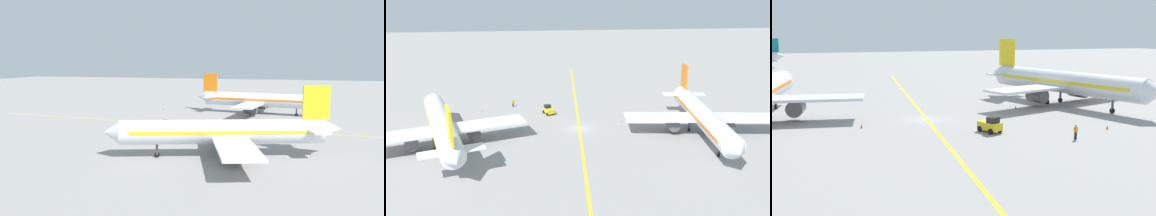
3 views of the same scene
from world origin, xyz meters
The scene contains 8 objects.
ground_plane centered at (0.00, 0.00, 0.00)m, with size 400.00×400.00×0.00m, color gray.
apron_yellow_centreline centered at (0.00, 0.00, 0.00)m, with size 0.40×120.00×0.01m, color yellow.
airplane_adjacent_stand centered at (24.23, 5.51, 3.71)m, with size 28.25×34.71×10.60m.
baggage_tug_white centered at (5.42, -10.05, 0.90)m, with size 2.60×3.34×2.11m.
ground_crew_worker centered at (13.23, -16.40, 0.91)m, with size 0.57×0.28×1.68m.
traffic_cone_near_nose centered at (15.25, 3.93, 0.28)m, with size 0.32×0.32×0.55m, color orange.
traffic_cone_mid_apron centered at (19.91, -13.05, 0.28)m, with size 0.32×0.32×0.55m, color orange.
traffic_cone_far_edge centered at (-9.11, -2.70, 0.28)m, with size 0.32×0.32×0.55m, color orange.
Camera 3 is at (-14.35, -59.24, 12.15)m, focal length 42.00 mm.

